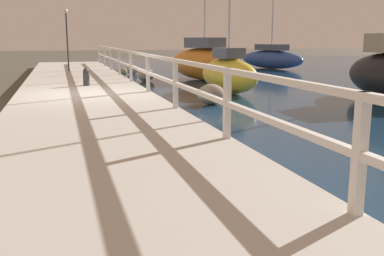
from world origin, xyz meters
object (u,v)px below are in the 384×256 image
object	(u,v)px
dock_lamp	(67,30)
sailboat_orange	(205,62)
sailboat_blue	(271,58)
mooring_bollard	(86,77)
sailboat_yellow	(229,73)

from	to	relation	value
dock_lamp	sailboat_orange	xyz separation A→B (m)	(5.87, -2.99, -1.43)
dock_lamp	sailboat_blue	world-z (taller)	sailboat_blue
mooring_bollard	sailboat_blue	xyz separation A→B (m)	(11.93, 10.59, 0.03)
sailboat_yellow	sailboat_blue	distance (m)	13.26
mooring_bollard	sailboat_orange	distance (m)	6.89
sailboat_yellow	sailboat_blue	size ratio (longest dim) A/B	0.97
sailboat_orange	sailboat_yellow	distance (m)	4.83
sailboat_yellow	sailboat_blue	world-z (taller)	sailboat_blue
sailboat_blue	mooring_bollard	bearing A→B (deg)	-158.29
mooring_bollard	sailboat_yellow	distance (m)	4.83
dock_lamp	sailboat_yellow	distance (m)	9.47
sailboat_orange	sailboat_yellow	xyz separation A→B (m)	(-0.67, -4.78, -0.13)
mooring_bollard	sailboat_yellow	xyz separation A→B (m)	(4.79, -0.59, 0.05)
sailboat_yellow	sailboat_blue	xyz separation A→B (m)	(7.13, 11.18, -0.02)
dock_lamp	sailboat_blue	bearing A→B (deg)	15.47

